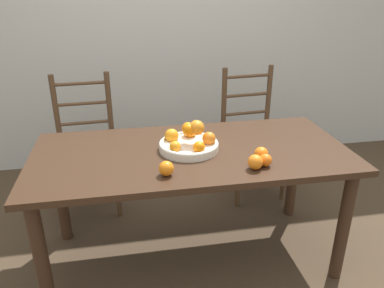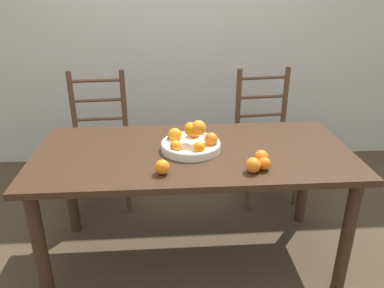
# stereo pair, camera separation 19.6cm
# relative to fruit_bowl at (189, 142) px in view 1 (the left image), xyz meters

# --- Properties ---
(ground_plane) EXTENTS (12.00, 12.00, 0.00)m
(ground_plane) POSITION_rel_fruit_bowl_xyz_m (0.01, -0.02, -0.77)
(ground_plane) COLOR #423323
(wall_back) EXTENTS (8.00, 0.06, 2.60)m
(wall_back) POSITION_rel_fruit_bowl_xyz_m (0.01, 1.45, 0.53)
(wall_back) COLOR beige
(wall_back) RESTS_ON ground_plane
(dining_table) EXTENTS (1.75, 0.81, 0.73)m
(dining_table) POSITION_rel_fruit_bowl_xyz_m (0.01, -0.02, -0.14)
(dining_table) COLOR #382316
(dining_table) RESTS_ON ground_plane
(fruit_bowl) EXTENTS (0.33, 0.33, 0.17)m
(fruit_bowl) POSITION_rel_fruit_bowl_xyz_m (0.00, 0.00, 0.00)
(fruit_bowl) COLOR silver
(fruit_bowl) RESTS_ON dining_table
(orange_loose_0) EXTENTS (0.07, 0.07, 0.07)m
(orange_loose_0) POSITION_rel_fruit_bowl_xyz_m (0.35, -0.20, -0.01)
(orange_loose_0) COLOR orange
(orange_loose_0) RESTS_ON dining_table
(orange_loose_1) EXTENTS (0.07, 0.07, 0.07)m
(orange_loose_1) POSITION_rel_fruit_bowl_xyz_m (0.34, -0.27, -0.01)
(orange_loose_1) COLOR orange
(orange_loose_1) RESTS_ON dining_table
(orange_loose_2) EXTENTS (0.07, 0.07, 0.07)m
(orange_loose_2) POSITION_rel_fruit_bowl_xyz_m (-0.16, -0.28, -0.01)
(orange_loose_2) COLOR orange
(orange_loose_2) RESTS_ON dining_table
(orange_loose_3) EXTENTS (0.08, 0.08, 0.08)m
(orange_loose_3) POSITION_rel_fruit_bowl_xyz_m (0.28, -0.29, -0.01)
(orange_loose_3) COLOR orange
(orange_loose_3) RESTS_ON dining_table
(chair_left) EXTENTS (0.44, 0.42, 0.99)m
(chair_left) POSITION_rel_fruit_bowl_xyz_m (-0.64, 0.72, -0.30)
(chair_left) COLOR #513823
(chair_left) RESTS_ON ground_plane
(chair_right) EXTENTS (0.46, 0.44, 0.99)m
(chair_right) POSITION_rel_fruit_bowl_xyz_m (0.62, 0.72, -0.30)
(chair_right) COLOR #513823
(chair_right) RESTS_ON ground_plane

